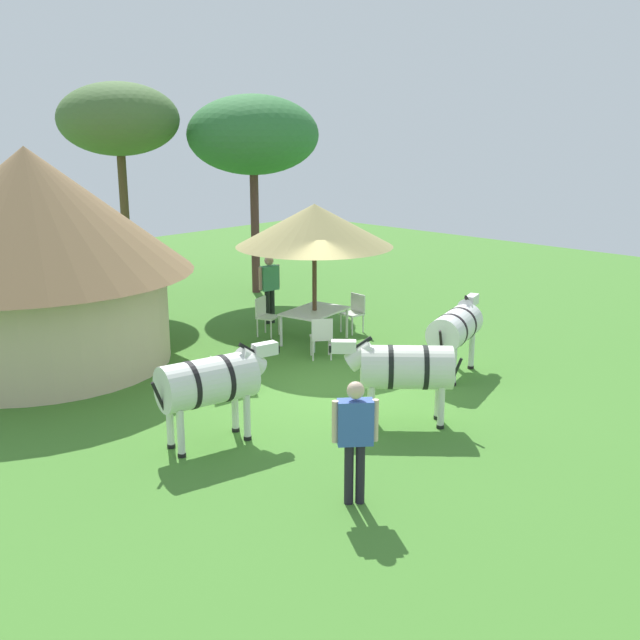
{
  "coord_description": "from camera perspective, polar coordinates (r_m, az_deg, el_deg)",
  "views": [
    {
      "loc": [
        -9.81,
        -9.25,
        4.86
      ],
      "look_at": [
        0.67,
        0.73,
        1.0
      ],
      "focal_mm": 42.17,
      "sensor_mm": 36.0,
      "label": 1
    }
  ],
  "objects": [
    {
      "name": "zebra_toward_hut",
      "position": [
        12.3,
        6.33,
        -3.62
      ],
      "size": [
        1.65,
        1.77,
        1.5
      ],
      "rotation": [
        0.0,
        0.0,
        0.73
      ],
      "color": "silver",
      "rests_on": "ground_plane"
    },
    {
      "name": "patio_chair_near_lawn",
      "position": [
        17.72,
        2.65,
        0.75
      ],
      "size": [
        0.45,
        0.47,
        0.9
      ],
      "rotation": [
        0.0,
        0.0,
        1.5
      ],
      "color": "silver",
      "rests_on": "ground_plane"
    },
    {
      "name": "acacia_tree_left_background",
      "position": [
        21.42,
        -15.03,
        14.43
      ],
      "size": [
        3.23,
        3.23,
        5.85
      ],
      "color": "brown",
      "rests_on": "ground_plane"
    },
    {
      "name": "standing_watcher",
      "position": [
        9.71,
        2.68,
        -8.43
      ],
      "size": [
        0.48,
        0.46,
        1.68
      ],
      "rotation": [
        0.0,
        0.0,
        -0.72
      ],
      "color": "black",
      "rests_on": "ground_plane"
    },
    {
      "name": "acacia_tree_far_lawn",
      "position": [
        21.49,
        -5.11,
        13.78
      ],
      "size": [
        3.65,
        3.65,
        5.56
      ],
      "color": "#53322F",
      "rests_on": "ground_plane"
    },
    {
      "name": "thatched_hut",
      "position": [
        16.02,
        -20.93,
        5.13
      ],
      "size": [
        6.29,
        6.29,
        4.38
      ],
      "rotation": [
        0.0,
        0.0,
        4.39
      ],
      "color": "beige",
      "rests_on": "ground_plane"
    },
    {
      "name": "guest_beside_umbrella",
      "position": [
        18.38,
        -3.86,
        2.82
      ],
      "size": [
        0.6,
        0.27,
        1.68
      ],
      "rotation": [
        0.0,
        0.0,
        3.0
      ],
      "color": "black",
      "rests_on": "ground_plane"
    },
    {
      "name": "patio_chair_near_hut",
      "position": [
        15.64,
        0.12,
        -1.16
      ],
      "size": [
        0.61,
        0.6,
        0.9
      ],
      "rotation": [
        0.0,
        0.0,
        -0.69
      ],
      "color": "silver",
      "rests_on": "ground_plane"
    },
    {
      "name": "patio_dining_table",
      "position": [
        16.83,
        -0.42,
        0.5
      ],
      "size": [
        1.63,
        1.24,
        0.74
      ],
      "rotation": [
        0.0,
        0.0,
        0.18
      ],
      "color": "silver",
      "rests_on": "ground_plane"
    },
    {
      "name": "ground_plane",
      "position": [
        14.33,
        0.26,
        -4.88
      ],
      "size": [
        36.0,
        36.0,
        0.0
      ],
      "primitive_type": "plane",
      "color": "#447D2C"
    },
    {
      "name": "striped_lounge_chair",
      "position": [
        14.01,
        -6.51,
        -4.35
      ],
      "size": [
        0.97,
        0.9,
        0.61
      ],
      "rotation": [
        0.0,
        0.0,
        4.09
      ],
      "color": "#2A72B4",
      "rests_on": "ground_plane"
    },
    {
      "name": "shade_umbrella",
      "position": [
        16.45,
        -0.43,
        7.2
      ],
      "size": [
        3.46,
        3.46,
        3.11
      ],
      "color": "#4A3220",
      "rests_on": "ground_plane"
    },
    {
      "name": "zebra_by_umbrella",
      "position": [
        11.59,
        -8.3,
        -4.66
      ],
      "size": [
        2.12,
        1.01,
        1.54
      ],
      "rotation": [
        0.0,
        0.0,
        4.5
      ],
      "color": "silver",
      "rests_on": "ground_plane"
    },
    {
      "name": "zebra_nearest_camera",
      "position": [
        14.82,
        10.28,
        -0.58
      ],
      "size": [
        2.12,
        1.04,
        1.49
      ],
      "rotation": [
        0.0,
        0.0,
        4.98
      ],
      "color": "silver",
      "rests_on": "ground_plane"
    },
    {
      "name": "patio_chair_west_end",
      "position": [
        17.43,
        -4.22,
        0.48
      ],
      "size": [
        0.55,
        0.54,
        0.9
      ],
      "rotation": [
        0.0,
        0.0,
        -2.81
      ],
      "color": "white",
      "rests_on": "ground_plane"
    }
  ]
}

